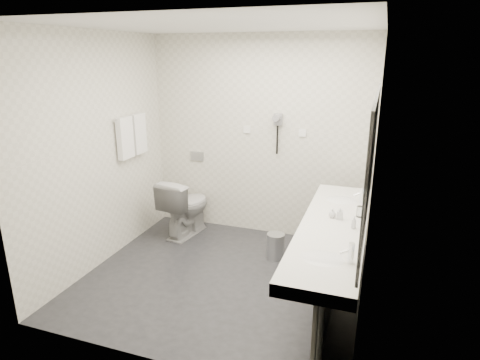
% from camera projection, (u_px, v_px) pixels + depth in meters
% --- Properties ---
extents(floor, '(2.80, 2.80, 0.00)m').
position_uv_depth(floor, '(222.00, 278.00, 4.32)').
color(floor, '#252529').
rests_on(floor, ground).
extents(ceiling, '(2.80, 2.80, 0.00)m').
position_uv_depth(ceiling, '(218.00, 25.00, 3.58)').
color(ceiling, white).
rests_on(ceiling, wall_back).
extents(wall_back, '(2.80, 0.00, 2.80)m').
position_uv_depth(wall_back, '(259.00, 138.00, 5.13)').
color(wall_back, silver).
rests_on(wall_back, floor).
extents(wall_front, '(2.80, 0.00, 2.80)m').
position_uv_depth(wall_front, '(149.00, 209.00, 2.78)').
color(wall_front, silver).
rests_on(wall_front, floor).
extents(wall_left, '(0.00, 2.60, 2.60)m').
position_uv_depth(wall_left, '(99.00, 152.00, 4.39)').
color(wall_left, silver).
rests_on(wall_left, floor).
extents(wall_right, '(0.00, 2.60, 2.60)m').
position_uv_depth(wall_right, '(372.00, 177.00, 3.52)').
color(wall_right, silver).
rests_on(wall_right, floor).
extents(vanity_counter, '(0.55, 2.20, 0.10)m').
position_uv_depth(vanity_counter, '(333.00, 230.00, 3.56)').
color(vanity_counter, white).
rests_on(vanity_counter, floor).
extents(vanity_panel, '(0.03, 2.15, 0.75)m').
position_uv_depth(vanity_panel, '(333.00, 274.00, 3.67)').
color(vanity_panel, gray).
rests_on(vanity_panel, floor).
extents(vanity_post_near, '(0.06, 0.06, 0.75)m').
position_uv_depth(vanity_post_near, '(318.00, 350.00, 2.73)').
color(vanity_post_near, silver).
rests_on(vanity_post_near, floor).
extents(vanity_post_far, '(0.06, 0.06, 0.75)m').
position_uv_depth(vanity_post_far, '(347.00, 229.00, 4.60)').
color(vanity_post_far, silver).
rests_on(vanity_post_far, floor).
extents(mirror, '(0.02, 2.20, 1.05)m').
position_uv_depth(mirror, '(371.00, 159.00, 3.28)').
color(mirror, '#B2BCC6').
rests_on(mirror, wall_right).
extents(basin_near, '(0.40, 0.31, 0.05)m').
position_uv_depth(basin_near, '(322.00, 260.00, 2.96)').
color(basin_near, white).
rests_on(basin_near, vanity_counter).
extents(basin_far, '(0.40, 0.31, 0.05)m').
position_uv_depth(basin_far, '(341.00, 201.00, 4.13)').
color(basin_far, white).
rests_on(basin_far, vanity_counter).
extents(faucet_near, '(0.04, 0.04, 0.15)m').
position_uv_depth(faucet_near, '(351.00, 253.00, 2.87)').
color(faucet_near, silver).
rests_on(faucet_near, vanity_counter).
extents(faucet_far, '(0.04, 0.04, 0.15)m').
position_uv_depth(faucet_far, '(362.00, 195.00, 4.04)').
color(faucet_far, silver).
rests_on(faucet_far, vanity_counter).
extents(soap_bottle_a, '(0.05, 0.05, 0.11)m').
position_uv_depth(soap_bottle_a, '(340.00, 213.00, 3.64)').
color(soap_bottle_a, white).
rests_on(soap_bottle_a, vanity_counter).
extents(soap_bottle_b, '(0.07, 0.07, 0.08)m').
position_uv_depth(soap_bottle_b, '(332.00, 213.00, 3.68)').
color(soap_bottle_b, white).
rests_on(soap_bottle_b, vanity_counter).
extents(soap_bottle_c, '(0.06, 0.06, 0.11)m').
position_uv_depth(soap_bottle_c, '(354.00, 222.00, 3.44)').
color(soap_bottle_c, white).
rests_on(soap_bottle_c, vanity_counter).
extents(glass_left, '(0.07, 0.07, 0.10)m').
position_uv_depth(glass_left, '(360.00, 212.00, 3.69)').
color(glass_left, silver).
rests_on(glass_left, vanity_counter).
extents(toilet, '(0.54, 0.81, 0.76)m').
position_uv_depth(toilet, '(186.00, 206.00, 5.28)').
color(toilet, white).
rests_on(toilet, floor).
extents(flush_plate, '(0.18, 0.02, 0.12)m').
position_uv_depth(flush_plate, '(197.00, 156.00, 5.47)').
color(flush_plate, '#B2B5BA').
rests_on(flush_plate, wall_back).
extents(pedal_bin, '(0.26, 0.26, 0.29)m').
position_uv_depth(pedal_bin, '(276.00, 247.00, 4.70)').
color(pedal_bin, '#B2B5BA').
rests_on(pedal_bin, floor).
extents(bin_lid, '(0.20, 0.20, 0.02)m').
position_uv_depth(bin_lid, '(276.00, 235.00, 4.66)').
color(bin_lid, '#B2B5BA').
rests_on(bin_lid, pedal_bin).
extents(towel_rail, '(0.02, 0.62, 0.02)m').
position_uv_depth(towel_rail, '(130.00, 117.00, 4.78)').
color(towel_rail, silver).
rests_on(towel_rail, wall_left).
extents(towel_near, '(0.07, 0.24, 0.48)m').
position_uv_depth(towel_near, '(125.00, 138.00, 4.72)').
color(towel_near, white).
rests_on(towel_near, towel_rail).
extents(towel_far, '(0.07, 0.24, 0.48)m').
position_uv_depth(towel_far, '(139.00, 134.00, 4.97)').
color(towel_far, white).
rests_on(towel_far, towel_rail).
extents(dryer_cradle, '(0.10, 0.04, 0.14)m').
position_uv_depth(dryer_cradle, '(278.00, 119.00, 4.95)').
color(dryer_cradle, gray).
rests_on(dryer_cradle, wall_back).
extents(dryer_barrel, '(0.08, 0.14, 0.08)m').
position_uv_depth(dryer_barrel, '(277.00, 118.00, 4.88)').
color(dryer_barrel, gray).
rests_on(dryer_barrel, dryer_cradle).
extents(dryer_cord, '(0.02, 0.02, 0.35)m').
position_uv_depth(dryer_cord, '(277.00, 140.00, 5.01)').
color(dryer_cord, black).
rests_on(dryer_cord, dryer_cradle).
extents(switch_plate_a, '(0.09, 0.02, 0.09)m').
position_uv_depth(switch_plate_a, '(247.00, 129.00, 5.13)').
color(switch_plate_a, white).
rests_on(switch_plate_a, wall_back).
extents(switch_plate_b, '(0.09, 0.02, 0.09)m').
position_uv_depth(switch_plate_b, '(302.00, 133.00, 4.92)').
color(switch_plate_b, white).
rests_on(switch_plate_b, wall_back).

